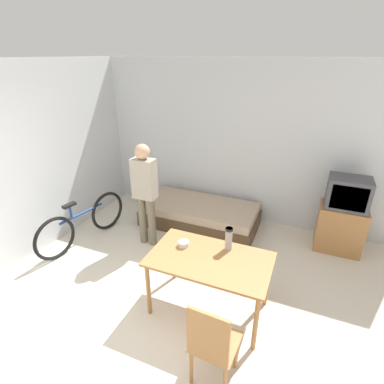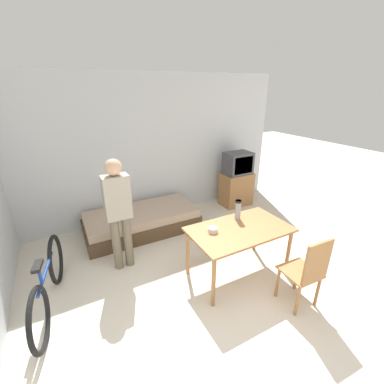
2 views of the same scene
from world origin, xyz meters
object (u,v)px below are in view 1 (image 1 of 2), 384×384
at_px(bicycle, 83,223).
at_px(tv, 342,217).
at_px(person_standing, 145,189).
at_px(mate_bowl, 184,244).
at_px(thermos_flask, 229,238).
at_px(dining_table, 210,264).
at_px(daybed, 200,214).
at_px(wooden_chair, 212,343).

bearing_deg(bicycle, tv, 19.89).
bearing_deg(person_standing, bicycle, -159.15).
bearing_deg(mate_bowl, thermos_flask, 15.28).
xyz_separation_m(dining_table, thermos_flask, (0.14, 0.23, 0.24)).
bearing_deg(bicycle, daybed, 38.87).
height_order(daybed, dining_table, dining_table).
xyz_separation_m(daybed, bicycle, (-1.49, -1.20, 0.14)).
distance_m(daybed, wooden_chair, 2.84).
xyz_separation_m(dining_table, bicycle, (-2.29, 0.55, -0.30)).
relative_size(tv, thermos_flask, 4.19).
relative_size(wooden_chair, person_standing, 0.59).
distance_m(tv, thermos_flask, 2.11).
xyz_separation_m(bicycle, mate_bowl, (1.93, -0.45, 0.42)).
distance_m(dining_table, thermos_flask, 0.36).
height_order(person_standing, mate_bowl, person_standing).
xyz_separation_m(dining_table, mate_bowl, (-0.36, 0.10, 0.11)).
distance_m(bicycle, thermos_flask, 2.50).
distance_m(daybed, bicycle, 1.92).
height_order(tv, dining_table, tv).
relative_size(daybed, dining_table, 1.49).
bearing_deg(daybed, person_standing, -122.97).
height_order(daybed, mate_bowl, mate_bowl).
distance_m(tv, dining_table, 2.35).
xyz_separation_m(wooden_chair, bicycle, (-2.61, 1.39, -0.19)).
bearing_deg(mate_bowl, daybed, 104.87).
bearing_deg(daybed, mate_bowl, -75.13).
xyz_separation_m(tv, wooden_chair, (-1.08, -2.72, -0.03)).
relative_size(daybed, wooden_chair, 2.07).
distance_m(wooden_chair, mate_bowl, 1.18).
distance_m(person_standing, thermos_flask, 1.63).
height_order(dining_table, person_standing, person_standing).
distance_m(dining_table, wooden_chair, 0.90).
height_order(bicycle, thermos_flask, thermos_flask).
relative_size(daybed, thermos_flask, 7.03).
bearing_deg(wooden_chair, mate_bowl, 125.84).
relative_size(tv, dining_table, 0.89).
bearing_deg(thermos_flask, tv, 52.54).
xyz_separation_m(dining_table, person_standing, (-1.34, 0.91, 0.29)).
relative_size(dining_table, bicycle, 0.81).
relative_size(bicycle, thermos_flask, 5.81).
xyz_separation_m(tv, dining_table, (-1.40, -1.89, 0.09)).
distance_m(wooden_chair, thermos_flask, 1.14).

